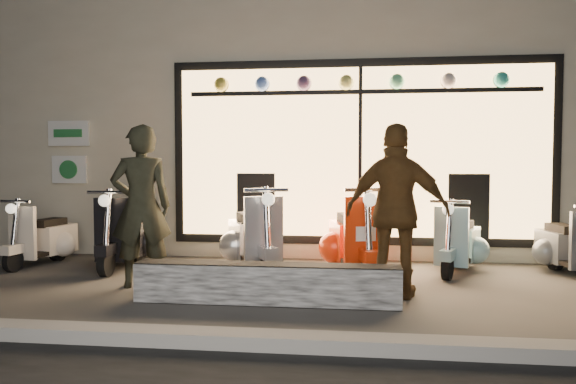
% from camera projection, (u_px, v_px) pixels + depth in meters
% --- Properties ---
extents(ground, '(40.00, 40.00, 0.00)m').
position_uv_depth(ground, '(287.00, 289.00, 6.23)').
color(ground, '#383533').
rests_on(ground, ground).
extents(kerb, '(40.00, 0.25, 0.12)m').
position_uv_depth(kerb, '(254.00, 340.00, 4.24)').
color(kerb, slate).
rests_on(kerb, ground).
extents(shop_building, '(10.20, 6.23, 4.20)m').
position_uv_depth(shop_building, '(319.00, 127.00, 11.05)').
color(shop_building, beige).
rests_on(shop_building, ground).
extents(graffiti_barrier, '(2.65, 0.28, 0.40)m').
position_uv_depth(graffiti_barrier, '(267.00, 284.00, 5.59)').
color(graffiti_barrier, black).
rests_on(graffiti_barrier, ground).
extents(scooter_silver, '(0.87, 1.44, 1.06)m').
position_uv_depth(scooter_silver, '(253.00, 238.00, 7.30)').
color(scooter_silver, black).
rests_on(scooter_silver, ground).
extents(scooter_red, '(0.71, 1.51, 1.07)m').
position_uv_depth(scooter_red, '(354.00, 240.00, 7.06)').
color(scooter_red, black).
rests_on(scooter_red, ground).
extents(scooter_black, '(0.46, 1.41, 1.01)m').
position_uv_depth(scooter_black, '(129.00, 236.00, 7.62)').
color(scooter_black, black).
rests_on(scooter_black, ground).
extents(scooter_cream, '(0.52, 1.24, 0.88)m').
position_uv_depth(scooter_cream, '(47.00, 238.00, 7.80)').
color(scooter_cream, black).
rests_on(scooter_cream, ground).
extents(scooter_blue, '(0.72, 1.27, 0.92)m').
position_uv_depth(scooter_blue, '(459.00, 243.00, 7.26)').
color(scooter_blue, black).
rests_on(scooter_blue, ground).
extents(scooter_grey, '(0.54, 1.24, 0.88)m').
position_uv_depth(scooter_grey, '(565.00, 246.00, 7.10)').
color(scooter_grey, black).
rests_on(scooter_grey, ground).
extents(man, '(0.78, 0.66, 1.83)m').
position_uv_depth(man, '(141.00, 206.00, 6.33)').
color(man, black).
rests_on(man, ground).
extents(woman, '(1.13, 0.65, 1.81)m').
position_uv_depth(woman, '(397.00, 211.00, 5.81)').
color(woman, brown).
rests_on(woman, ground).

